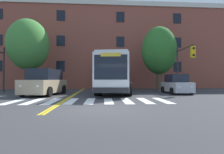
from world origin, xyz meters
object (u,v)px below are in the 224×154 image
Objects in this scene: traffic_light_near_corner at (184,60)px; street_tree_curbside_large at (159,51)px; city_bus at (116,74)px; street_tree_curbside_small at (28,45)px; car_tan_near_lane at (45,83)px; car_silver_far_lane at (176,85)px.

traffic_light_near_corner is 0.64× the size of street_tree_curbside_large.
traffic_light_near_corner is (6.68, -0.16, 1.40)m from city_bus.
street_tree_curbside_small is at bearing -177.29° from street_tree_curbside_large.
city_bus is 2.20× the size of car_tan_near_lane.
city_bus reaches higher than car_silver_far_lane.
street_tree_curbside_large is (11.48, 5.34, 3.65)m from car_tan_near_lane.
traffic_light_near_corner is 4.02m from street_tree_curbside_large.
street_tree_curbside_small is (-14.69, -0.69, 0.35)m from street_tree_curbside_large.
street_tree_curbside_small is (-15.94, 2.84, 1.82)m from traffic_light_near_corner.
city_bus is at bearing -148.14° from street_tree_curbside_large.
street_tree_curbside_large is at bearing 109.54° from traffic_light_near_corner.
city_bus is 6.82m from traffic_light_near_corner.
car_silver_far_lane is at bearing 3.89° from car_tan_near_lane.
street_tree_curbside_small reaches higher than car_tan_near_lane.
car_silver_far_lane is 0.47× the size of street_tree_curbside_small.
car_silver_far_lane is (11.50, 0.78, -0.21)m from car_tan_near_lane.
city_bus reaches higher than car_tan_near_lane.
street_tree_curbside_small reaches higher than car_silver_far_lane.
street_tree_curbside_large is at bearing 31.86° from city_bus.
car_silver_far_lane is 2.88m from traffic_light_near_corner.
car_silver_far_lane is at bearing -14.73° from street_tree_curbside_small.
car_tan_near_lane is 13.04m from traffic_light_near_corner.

